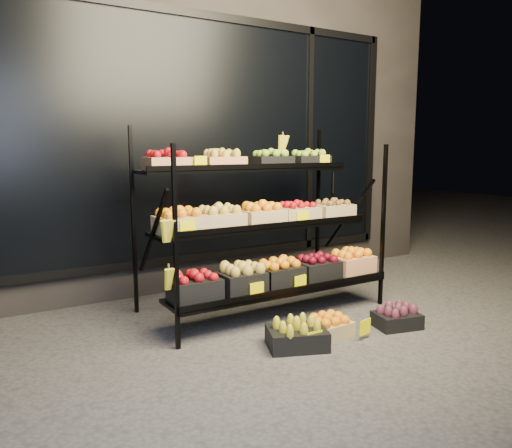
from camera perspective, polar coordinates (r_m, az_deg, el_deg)
ground at (r=4.17m, az=5.56°, el=-11.99°), size 24.00×24.00×0.00m
building at (r=6.17m, az=-8.99°, el=11.21°), size 6.00×2.08×3.50m
display_rack at (r=4.44m, az=0.93°, el=-0.13°), size 2.18×1.02×1.70m
tag_floor_a at (r=3.73m, az=6.72°, el=-13.55°), size 0.13×0.01×0.12m
tag_floor_b at (r=4.03m, az=12.36°, el=-11.96°), size 0.13×0.01×0.12m
floor_crate_midleft at (r=3.79m, az=4.70°, el=-12.49°), size 0.51×0.45×0.21m
floor_crate_midright at (r=4.04m, az=8.31°, el=-11.43°), size 0.35×0.27×0.18m
floor_crate_right at (r=4.34m, az=15.80°, el=-10.20°), size 0.41×0.34×0.19m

